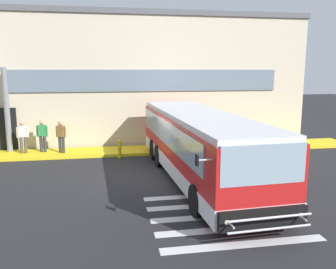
# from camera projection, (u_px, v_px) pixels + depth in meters

# --- Properties ---
(ground_plane) EXTENTS (80.00, 90.00, 0.02)m
(ground_plane) POSITION_uv_depth(u_px,v_px,m) (142.00, 179.00, 14.43)
(ground_plane) COLOR #232326
(ground_plane) RESTS_ON ground
(bay_paint_stripes) EXTENTS (4.40, 3.96, 0.01)m
(bay_paint_stripes) POSITION_uv_depth(u_px,v_px,m) (222.00, 216.00, 10.70)
(bay_paint_stripes) COLOR silver
(bay_paint_stripes) RESTS_ON ground
(terminal_building) EXTENTS (22.87, 13.80, 7.65)m
(terminal_building) POSITION_uv_depth(u_px,v_px,m) (115.00, 78.00, 24.87)
(terminal_building) COLOR beige
(terminal_building) RESTS_ON ground
(boarding_curb) EXTENTS (25.07, 2.00, 0.15)m
(boarding_curb) POSITION_uv_depth(u_px,v_px,m) (133.00, 151.00, 19.06)
(boarding_curb) COLOR yellow
(boarding_curb) RESTS_ON ground
(entry_support_column) EXTENTS (0.28, 0.28, 4.37)m
(entry_support_column) POSITION_uv_depth(u_px,v_px,m) (7.00, 110.00, 18.13)
(entry_support_column) COLOR slate
(entry_support_column) RESTS_ON boarding_curb
(bus_main_foreground) EXTENTS (3.11, 11.42, 2.70)m
(bus_main_foreground) POSITION_uv_depth(u_px,v_px,m) (199.00, 147.00, 14.14)
(bus_main_foreground) COLOR red
(bus_main_foreground) RESTS_ON ground
(passenger_near_column) EXTENTS (0.58, 0.43, 1.68)m
(passenger_near_column) POSITION_uv_depth(u_px,v_px,m) (23.00, 135.00, 18.03)
(passenger_near_column) COLOR #4C4233
(passenger_near_column) RESTS_ON boarding_curb
(passenger_by_doorway) EXTENTS (0.58, 0.28, 1.68)m
(passenger_by_doorway) POSITION_uv_depth(u_px,v_px,m) (42.00, 134.00, 18.29)
(passenger_by_doorway) COLOR #2D2D33
(passenger_by_doorway) RESTS_ON boarding_curb
(passenger_at_curb_edge) EXTENTS (0.53, 0.37, 1.68)m
(passenger_at_curb_edge) POSITION_uv_depth(u_px,v_px,m) (61.00, 135.00, 18.08)
(passenger_at_curb_edge) COLOR #2D2D33
(passenger_at_curb_edge) RESTS_ON boarding_curb
(safety_bollard_yellow) EXTENTS (0.18, 0.18, 0.90)m
(safety_bollard_yellow) POSITION_uv_depth(u_px,v_px,m) (120.00, 149.00, 17.70)
(safety_bollard_yellow) COLOR yellow
(safety_bollard_yellow) RESTS_ON ground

